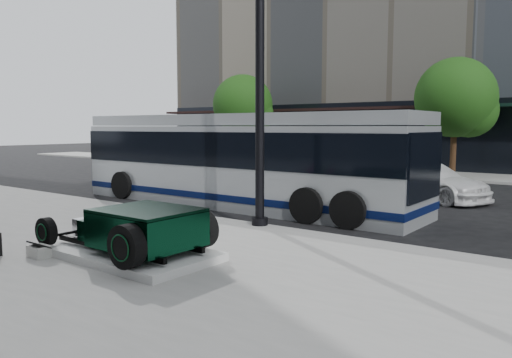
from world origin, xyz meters
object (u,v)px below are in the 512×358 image
Objects in this scene: lamppost at (260,86)px; white_sedan at (427,181)px; hot_rod at (139,228)px; transit_bus at (238,159)px.

white_sedan is (1.58, 7.69, -2.85)m from lamppost.
hot_rod is 0.44× the size of lamppost.
transit_bus is at bearing 159.71° from white_sedan.
lamppost is at bearing 92.51° from hot_rod.
hot_rod is 11.67m from white_sedan.
lamppost reaches higher than white_sedan.
hot_rod is 0.27× the size of transit_bus.
lamppost reaches higher than hot_rod.
white_sedan is at bearing 83.08° from hot_rod.
hot_rod is 4.81m from lamppost.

